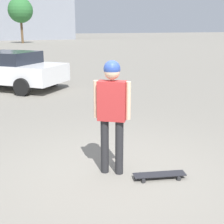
% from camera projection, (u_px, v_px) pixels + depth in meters
% --- Properties ---
extents(ground_plane, '(220.00, 220.00, 0.00)m').
position_uv_depth(ground_plane, '(112.00, 172.00, 5.03)').
color(ground_plane, gray).
extents(person, '(0.42, 0.47, 1.80)m').
position_uv_depth(person, '(112.00, 105.00, 4.73)').
color(person, '#262628').
rests_on(person, ground_plane).
extents(skateboard, '(0.43, 0.83, 0.08)m').
position_uv_depth(skateboard, '(159.00, 175.00, 4.82)').
color(skateboard, '#232328').
rests_on(skateboard, ground_plane).
extents(car_parked_near, '(4.42, 4.33, 1.39)m').
position_uv_depth(car_parked_near, '(8.00, 69.00, 11.76)').
color(car_parked_near, silver).
rests_on(car_parked_near, ground_plane).
extents(tree_distant, '(3.51, 3.51, 6.35)m').
position_uv_depth(tree_distant, '(20.00, 10.00, 44.27)').
color(tree_distant, brown).
rests_on(tree_distant, ground_plane).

